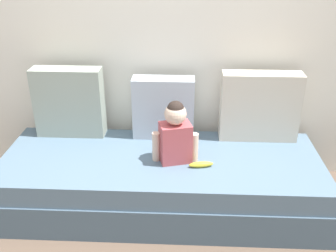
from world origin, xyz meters
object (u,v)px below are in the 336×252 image
at_px(throw_pillow_left, 69,102).
at_px(couch, 161,181).
at_px(throw_pillow_right, 260,107).
at_px(banana, 201,164).
at_px(throw_pillow_center, 163,108).
at_px(toddler, 175,133).

bearing_deg(throw_pillow_left, couch, -24.90).
distance_m(throw_pillow_left, throw_pillow_right, 1.46).
bearing_deg(banana, throw_pillow_center, 121.80).
relative_size(throw_pillow_left, banana, 3.19).
xyz_separation_m(throw_pillow_center, banana, (0.28, -0.46, -0.22)).
xyz_separation_m(couch, throw_pillow_right, (0.73, 0.34, 0.47)).
xyz_separation_m(couch, banana, (0.28, -0.12, 0.23)).
height_order(couch, throw_pillow_left, throw_pillow_left).
xyz_separation_m(throw_pillow_left, throw_pillow_center, (0.73, 0.00, -0.03)).
bearing_deg(banana, throw_pillow_left, 155.73).
height_order(couch, banana, banana).
bearing_deg(throw_pillow_left, banana, -24.27).
relative_size(couch, throw_pillow_left, 4.36).
relative_size(throw_pillow_left, throw_pillow_right, 0.92).
distance_m(throw_pillow_right, banana, 0.69).
distance_m(throw_pillow_right, toddler, 0.73).
bearing_deg(couch, throw_pillow_left, 155.10).
bearing_deg(throw_pillow_center, banana, -58.20).
bearing_deg(banana, couch, 157.36).
distance_m(throw_pillow_left, toddler, 0.92).
bearing_deg(throw_pillow_left, throw_pillow_right, 0.00).
bearing_deg(throw_pillow_left, toddler, -24.23).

